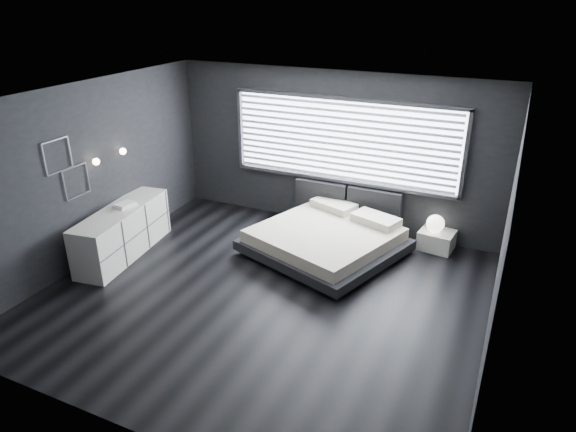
% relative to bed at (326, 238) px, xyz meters
% --- Properties ---
extents(room, '(6.04, 6.00, 2.80)m').
position_rel_bed_xyz_m(room, '(-0.36, -1.59, 1.14)').
color(room, black).
rests_on(room, ground).
extents(window, '(4.14, 0.09, 1.52)m').
position_rel_bed_xyz_m(window, '(-0.16, 1.11, 1.35)').
color(window, white).
rests_on(window, ground).
extents(headboard, '(1.96, 0.16, 0.52)m').
position_rel_bed_xyz_m(headboard, '(-0.01, 1.05, 0.31)').
color(headboard, black).
rests_on(headboard, ground).
extents(sconce_near, '(0.18, 0.11, 0.11)m').
position_rel_bed_xyz_m(sconce_near, '(-3.24, -1.54, 1.34)').
color(sconce_near, silver).
rests_on(sconce_near, ground).
extents(sconce_far, '(0.18, 0.11, 0.11)m').
position_rel_bed_xyz_m(sconce_far, '(-3.24, -0.94, 1.34)').
color(sconce_far, silver).
rests_on(sconce_far, ground).
extents(wall_art_upper, '(0.01, 0.48, 0.48)m').
position_rel_bed_xyz_m(wall_art_upper, '(-3.33, -2.14, 1.59)').
color(wall_art_upper, '#47474C').
rests_on(wall_art_upper, ground).
extents(wall_art_lower, '(0.01, 0.48, 0.48)m').
position_rel_bed_xyz_m(wall_art_lower, '(-3.33, -1.89, 1.12)').
color(wall_art_lower, '#47474C').
rests_on(wall_art_lower, ground).
extents(bed, '(2.75, 2.69, 0.57)m').
position_rel_bed_xyz_m(bed, '(0.00, 0.00, 0.00)').
color(bed, black).
rests_on(bed, ground).
extents(nightstand, '(0.61, 0.53, 0.32)m').
position_rel_bed_xyz_m(nightstand, '(1.64, 0.91, -0.10)').
color(nightstand, silver).
rests_on(nightstand, ground).
extents(orb_lamp, '(0.30, 0.30, 0.30)m').
position_rel_bed_xyz_m(orb_lamp, '(1.59, 0.88, 0.21)').
color(orb_lamp, white).
rests_on(orb_lamp, nightstand).
extents(dresser, '(0.84, 2.07, 0.81)m').
position_rel_bed_xyz_m(dresser, '(-3.00, -1.43, 0.14)').
color(dresser, silver).
rests_on(dresser, ground).
extents(book_stack, '(0.31, 0.37, 0.07)m').
position_rel_bed_xyz_m(book_stack, '(-2.99, -1.31, 0.57)').
color(book_stack, white).
rests_on(book_stack, dresser).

